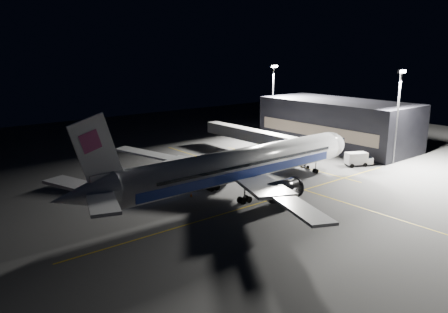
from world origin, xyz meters
TOP-DOWN VIEW (x-y plane):
  - ground at (0.00, 0.00)m, footprint 200.00×200.00m
  - guide_line_main at (10.00, 0.00)m, footprint 0.25×80.00m
  - guide_line_cross at (0.00, -6.00)m, footprint 70.00×0.25m
  - guide_line_side at (22.00, 10.00)m, footprint 0.25×40.00m
  - airliner at (-1.08, 0.00)m, footprint 61.48×54.22m
  - terminal at (45.98, 14.00)m, footprint 18.12×40.00m
  - jet_bridge at (22.00, 18.06)m, footprint 3.60×34.40m
  - floodlight_mast_north at (40.00, 31.99)m, footprint 2.40×0.68m
  - floodlight_mast_south at (40.00, -6.01)m, footprint 2.40×0.67m
  - service_truck at (32.20, -2.24)m, footprint 6.35×4.63m
  - baggage_tug at (-7.33, 20.95)m, footprint 2.64×2.37m
  - safety_cone_a at (-8.00, 4.00)m, footprint 0.39×0.39m
  - safety_cone_b at (6.00, 14.00)m, footprint 0.37×0.37m
  - safety_cone_c at (-8.00, 6.49)m, footprint 0.38×0.38m

SIDE VIEW (x-z plane):
  - ground at x=0.00m, z-range 0.00..0.00m
  - guide_line_main at x=10.00m, z-range 0.00..0.01m
  - guide_line_cross at x=0.00m, z-range 0.00..0.01m
  - guide_line_side at x=22.00m, z-range 0.00..0.01m
  - safety_cone_b at x=6.00m, z-range 0.00..0.56m
  - safety_cone_c at x=-8.00m, z-range 0.00..0.58m
  - safety_cone_a at x=-8.00m, z-range 0.00..0.59m
  - baggage_tug at x=-7.33m, z-range -0.06..1.53m
  - service_truck at x=32.20m, z-range 0.11..3.14m
  - jet_bridge at x=22.00m, z-range 1.43..7.73m
  - airliner at x=-1.08m, z-range -3.16..13.48m
  - terminal at x=45.98m, z-range 0.00..12.00m
  - floodlight_mast_north at x=40.00m, z-range 2.02..22.72m
  - floodlight_mast_south at x=40.00m, z-range 2.02..22.72m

